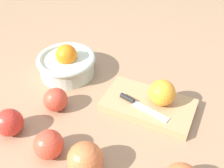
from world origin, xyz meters
name	(u,v)px	position (x,y,z in m)	size (l,w,h in m)	color
ground_plane	(97,116)	(0.00, 0.00, 0.00)	(2.40, 2.40, 0.00)	#997556
bowl	(67,63)	(-0.16, 0.16, 0.04)	(0.19, 0.19, 0.11)	beige
cutting_board	(148,105)	(0.13, 0.07, 0.01)	(0.26, 0.14, 0.02)	tan
orange_on_board	(162,93)	(0.16, 0.08, 0.06)	(0.07, 0.07, 0.07)	orange
knife	(137,104)	(0.10, 0.05, 0.03)	(0.15, 0.07, 0.01)	silver
apple_front_left	(9,123)	(-0.20, -0.12, 0.04)	(0.07, 0.07, 0.07)	red
apple_front_left_2	(49,144)	(-0.07, -0.15, 0.04)	(0.07, 0.07, 0.07)	#D6422D
apple_front_right_2	(85,159)	(0.03, -0.17, 0.04)	(0.08, 0.08, 0.08)	#CC6638
apple_mid_left	(56,100)	(-0.12, -0.01, 0.03)	(0.07, 0.07, 0.07)	#D6422D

